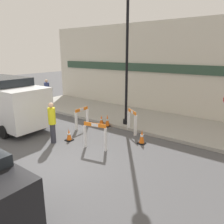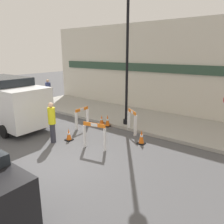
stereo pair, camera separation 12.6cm
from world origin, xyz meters
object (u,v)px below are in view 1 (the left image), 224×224
at_px(person_worker, 52,121).
at_px(work_van, 2,100).
at_px(person_pedestrian, 47,90).
at_px(streetlamp_post, 127,41).

xyz_separation_m(person_worker, work_van, (-3.88, -0.02, 0.42)).
bearing_deg(work_van, person_pedestrian, 116.17).
height_order(person_worker, person_pedestrian, person_pedestrian).
height_order(streetlamp_post, work_van, streetlamp_post).
xyz_separation_m(streetlamp_post, person_worker, (-1.32, -3.59, -3.30)).
relative_size(streetlamp_post, work_van, 1.16).
distance_m(streetlamp_post, work_van, 6.96).
bearing_deg(streetlamp_post, work_van, -145.20).
relative_size(streetlamp_post, person_worker, 3.73).
bearing_deg(person_worker, streetlamp_post, 11.48).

